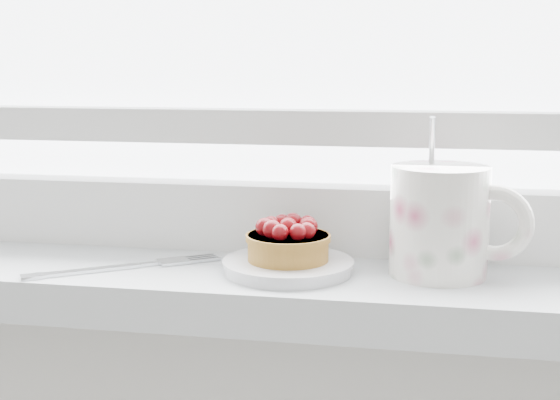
% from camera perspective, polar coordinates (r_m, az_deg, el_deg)
% --- Properties ---
extents(saucer, '(0.12, 0.12, 0.01)m').
position_cam_1_polar(saucer, '(0.74, 0.59, -4.87)').
color(saucer, silver).
rests_on(saucer, windowsill).
extents(raspberry_tart, '(0.08, 0.08, 0.04)m').
position_cam_1_polar(raspberry_tart, '(0.73, 0.60, -3.02)').
color(raspberry_tart, brown).
rests_on(raspberry_tart, saucer).
extents(floral_mug, '(0.14, 0.11, 0.15)m').
position_cam_1_polar(floral_mug, '(0.73, 11.84, -1.37)').
color(floral_mug, white).
rests_on(floral_mug, windowsill).
extents(fork, '(0.17, 0.12, 0.00)m').
position_cam_1_polar(fork, '(0.77, -11.42, -4.81)').
color(fork, silver).
rests_on(fork, windowsill).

